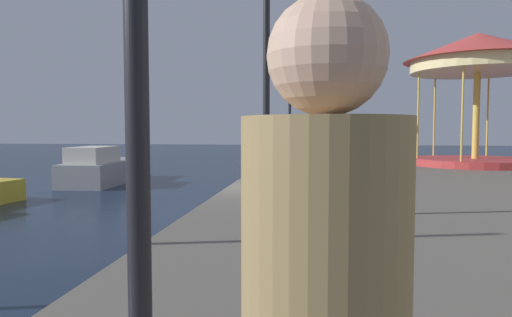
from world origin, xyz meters
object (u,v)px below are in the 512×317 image
motorboat_grey (104,169)px  bollard_south (274,161)px  carousel (478,66)px  lamp_post_far_end (290,91)px  bollard_center (260,173)px  lamp_post_mid_promenade (266,44)px

motorboat_grey → bollard_south: bearing=4.8°
motorboat_grey → carousel: (16.04, 1.75, 4.42)m
carousel → bollard_south: bearing=-172.6°
motorboat_grey → bollard_south: size_ratio=14.18×
carousel → lamp_post_far_end: (-7.95, -1.30, -1.08)m
carousel → bollard_center: 11.66m
lamp_post_mid_promenade → lamp_post_far_end: size_ratio=0.94×
lamp_post_far_end → bollard_center: 6.28m
motorboat_grey → bollard_center: size_ratio=14.18×
lamp_post_far_end → bollard_south: size_ratio=11.76×
carousel → lamp_post_mid_promenade: size_ratio=1.38×
lamp_post_far_end → bollard_center: (-0.63, -5.49, -2.98)m
carousel → lamp_post_mid_promenade: 15.11m
carousel → bollard_south: 9.61m
carousel → lamp_post_mid_promenade: (-7.76, -12.91, -1.24)m
lamp_post_far_end → bollard_center: size_ratio=11.76×
motorboat_grey → bollard_south: (7.40, 0.62, 0.37)m
motorboat_grey → lamp_post_mid_promenade: bearing=-53.4°
carousel → bollard_center: carousel is taller
motorboat_grey → carousel: 16.73m
carousel → lamp_post_far_end: size_ratio=1.30×
bollard_center → bollard_south: same height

